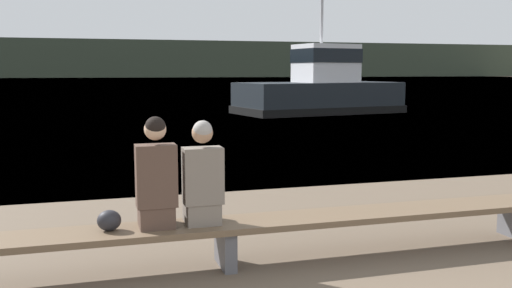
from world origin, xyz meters
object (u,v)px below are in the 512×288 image
(person_right, at_px, (202,179))
(tugboat_red, at_px, (320,91))
(bench_main, at_px, (225,230))
(shopping_bag, at_px, (109,220))
(person_left, at_px, (156,178))

(person_right, height_order, tugboat_red, tugboat_red)
(bench_main, bearing_deg, shopping_bag, 178.94)
(bench_main, xyz_separation_m, tugboat_red, (8.84, 18.59, 0.60))
(person_right, bearing_deg, bench_main, 0.25)
(person_left, distance_m, shopping_bag, 0.57)
(person_left, distance_m, person_right, 0.44)
(person_right, distance_m, shopping_bag, 0.94)
(shopping_bag, bearing_deg, tugboat_red, 61.86)
(bench_main, height_order, person_left, person_left)
(bench_main, relative_size, tugboat_red, 0.95)
(bench_main, distance_m, shopping_bag, 1.10)
(person_right, xyz_separation_m, shopping_bag, (-0.87, 0.02, -0.35))
(shopping_bag, bearing_deg, bench_main, -1.06)
(bench_main, height_order, tugboat_red, tugboat_red)
(person_right, bearing_deg, shopping_bag, 178.61)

